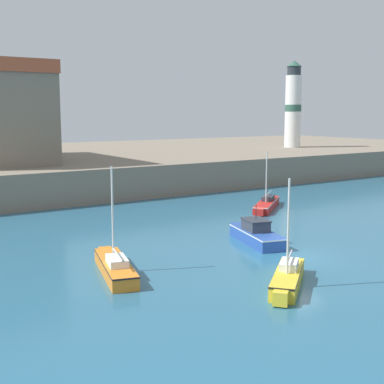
% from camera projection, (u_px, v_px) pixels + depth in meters
% --- Properties ---
extents(ground_plane, '(200.00, 200.00, 0.00)m').
position_uv_depth(ground_plane, '(297.00, 257.00, 29.40)').
color(ground_plane, '#28607F').
extents(quay_seawall, '(120.00, 40.00, 3.02)m').
position_uv_depth(quay_seawall, '(48.00, 166.00, 63.47)').
color(quay_seawall, gray).
rests_on(quay_seawall, ground).
extents(sailboat_orange_0, '(2.69, 6.20, 5.29)m').
position_uv_depth(sailboat_orange_0, '(115.00, 266.00, 26.15)').
color(sailboat_orange_0, orange).
rests_on(sailboat_orange_0, ground).
extents(sailboat_yellow_2, '(4.66, 4.14, 5.01)m').
position_uv_depth(sailboat_yellow_2, '(288.00, 277.00, 24.33)').
color(sailboat_yellow_2, yellow).
rests_on(sailboat_yellow_2, ground).
extents(motorboat_blue_3, '(2.90, 5.77, 2.32)m').
position_uv_depth(motorboat_blue_3, '(256.00, 234.00, 32.60)').
color(motorboat_blue_3, '#284C9E').
rests_on(motorboat_blue_3, ground).
extents(sailboat_red_4, '(5.89, 5.08, 4.78)m').
position_uv_depth(sailboat_red_4, '(267.00, 204.00, 43.95)').
color(sailboat_red_4, red).
rests_on(sailboat_red_4, ground).
extents(lighthouse, '(2.24, 2.24, 11.76)m').
position_uv_depth(lighthouse, '(293.00, 106.00, 73.33)').
color(lighthouse, silver).
rests_on(lighthouse, quay_seawall).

